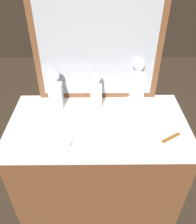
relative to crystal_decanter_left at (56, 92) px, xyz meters
name	(u,v)px	position (x,y,z in m)	size (l,w,h in m)	color
ground_plane	(98,204)	(0.27, -0.18, -1.01)	(6.00, 6.00, 0.00)	#2D2319
dresser	(98,170)	(0.27, -0.18, -0.56)	(1.09, 0.60, 0.90)	brown
dresser_mirror	(98,50)	(0.27, 0.11, 0.24)	(0.80, 0.03, 0.69)	brown
crystal_decanter_left	(56,92)	(0.00, 0.00, 0.00)	(0.08, 0.08, 0.27)	white
crystal_decanter_far_right	(137,84)	(0.53, 0.06, 0.02)	(0.09, 0.09, 0.31)	white
crystal_decanter_rear	(96,94)	(0.26, -0.02, -0.01)	(0.07, 0.07, 0.25)	white
crystal_tumbler_front	(129,107)	(0.46, -0.08, -0.06)	(0.08, 0.08, 0.10)	white
silver_brush_rear	(58,141)	(0.05, -0.35, -0.09)	(0.16, 0.10, 0.02)	#B7A88C
silver_brush_center	(122,146)	(0.40, -0.39, -0.09)	(0.14, 0.11, 0.02)	#B7A88C
porcelain_dish	(156,121)	(0.63, -0.18, -0.10)	(0.06, 0.06, 0.01)	silver
tortoiseshell_comb	(171,138)	(0.68, -0.32, -0.10)	(0.12, 0.09, 0.01)	brown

